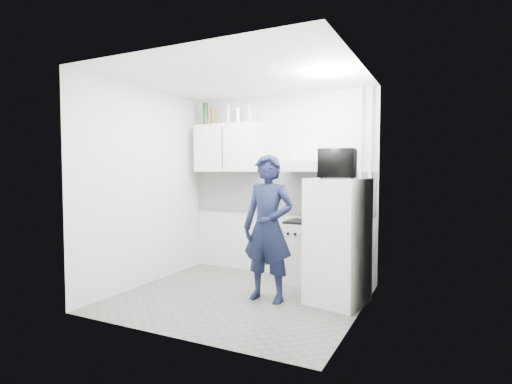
% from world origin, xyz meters
% --- Properties ---
extents(floor, '(2.80, 2.80, 0.00)m').
position_xyz_m(floor, '(0.00, 0.00, 0.00)').
color(floor, '#5C5C5C').
rests_on(floor, ground).
extents(ceiling, '(2.80, 2.80, 0.00)m').
position_xyz_m(ceiling, '(0.00, 0.00, 2.60)').
color(ceiling, white).
rests_on(ceiling, wall_back).
extents(wall_back, '(2.80, 0.00, 2.80)m').
position_xyz_m(wall_back, '(0.00, 1.25, 1.30)').
color(wall_back, silver).
rests_on(wall_back, floor).
extents(wall_left, '(0.00, 2.60, 2.60)m').
position_xyz_m(wall_left, '(-1.40, 0.00, 1.30)').
color(wall_left, silver).
rests_on(wall_left, floor).
extents(wall_right, '(0.00, 2.60, 2.60)m').
position_xyz_m(wall_right, '(1.40, 0.00, 1.30)').
color(wall_right, silver).
rests_on(wall_right, floor).
extents(person, '(0.63, 0.43, 1.70)m').
position_xyz_m(person, '(0.35, 0.09, 0.85)').
color(person, black).
rests_on(person, floor).
extents(stove, '(0.51, 0.51, 0.81)m').
position_xyz_m(stove, '(0.49, 1.00, 0.41)').
color(stove, silver).
rests_on(stove, floor).
extents(fridge, '(0.70, 0.70, 1.43)m').
position_xyz_m(fridge, '(1.10, 0.34, 0.71)').
color(fridge, white).
rests_on(fridge, floor).
extents(stove_top, '(0.49, 0.49, 0.03)m').
position_xyz_m(stove_top, '(0.49, 1.00, 0.83)').
color(stove_top, black).
rests_on(stove_top, stove).
extents(saucepan, '(0.17, 0.17, 0.10)m').
position_xyz_m(saucepan, '(0.55, 1.06, 0.89)').
color(saucepan, silver).
rests_on(saucepan, stove_top).
extents(microwave, '(0.64, 0.49, 0.32)m').
position_xyz_m(microwave, '(1.10, 0.34, 1.59)').
color(microwave, black).
rests_on(microwave, fridge).
extents(bottle_a, '(0.08, 0.08, 0.34)m').
position_xyz_m(bottle_a, '(-1.15, 1.07, 2.37)').
color(bottle_a, '#144C1E').
rests_on(bottle_a, upper_cabinet).
extents(bottle_b, '(0.07, 0.07, 0.26)m').
position_xyz_m(bottle_b, '(-1.02, 1.07, 2.33)').
color(bottle_b, brown).
rests_on(bottle_b, upper_cabinet).
extents(bottle_d, '(0.06, 0.06, 0.29)m').
position_xyz_m(bottle_d, '(-0.75, 1.07, 2.34)').
color(bottle_d, '#B2B7BC').
rests_on(bottle_d, upper_cabinet).
extents(canister_a, '(0.09, 0.09, 0.23)m').
position_xyz_m(canister_a, '(-0.59, 1.07, 2.31)').
color(canister_a, silver).
rests_on(canister_a, upper_cabinet).
extents(bottle_e, '(0.07, 0.07, 0.28)m').
position_xyz_m(bottle_e, '(-0.39, 1.07, 2.34)').
color(bottle_e, '#B2B7BC').
rests_on(bottle_e, upper_cabinet).
extents(upper_cabinet, '(1.00, 0.35, 0.70)m').
position_xyz_m(upper_cabinet, '(-0.75, 1.07, 1.85)').
color(upper_cabinet, white).
rests_on(upper_cabinet, wall_back).
extents(range_hood, '(0.60, 0.50, 0.14)m').
position_xyz_m(range_hood, '(0.45, 1.00, 1.57)').
color(range_hood, silver).
rests_on(range_hood, wall_back).
extents(backsplash, '(2.74, 0.03, 0.60)m').
position_xyz_m(backsplash, '(0.00, 1.24, 1.20)').
color(backsplash, white).
rests_on(backsplash, wall_back).
extents(pipe_a, '(0.05, 0.05, 2.60)m').
position_xyz_m(pipe_a, '(1.30, 1.17, 1.30)').
color(pipe_a, silver).
rests_on(pipe_a, floor).
extents(pipe_b, '(0.04, 0.04, 2.60)m').
position_xyz_m(pipe_b, '(1.18, 1.17, 1.30)').
color(pipe_b, silver).
rests_on(pipe_b, floor).
extents(ceiling_spot_fixture, '(0.10, 0.10, 0.02)m').
position_xyz_m(ceiling_spot_fixture, '(1.00, 0.20, 2.57)').
color(ceiling_spot_fixture, white).
rests_on(ceiling_spot_fixture, ceiling).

